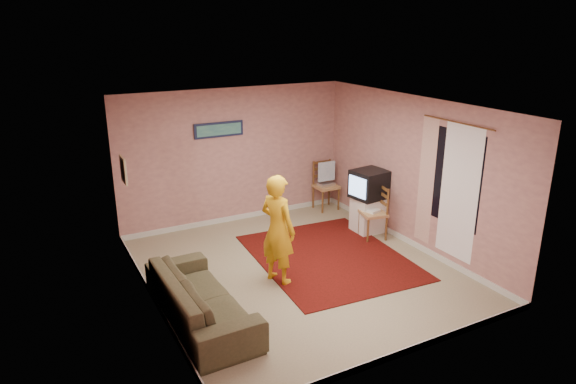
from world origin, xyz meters
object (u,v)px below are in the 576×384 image
tv_cabinet (368,214)px  person (278,229)px  sofa (201,298)px  chair_a (326,181)px  chair_b (374,207)px  crt_tv (369,184)px

tv_cabinet → person: size_ratio=0.40×
tv_cabinet → sofa: 4.01m
chair_a → chair_b: (-0.06, -1.69, -0.03)m
sofa → person: person is taller
tv_cabinet → chair_a: bearing=92.0°
chair_b → person: bearing=-62.2°
chair_a → crt_tv: bearing=-88.6°
crt_tv → sofa: crt_tv is taller
person → tv_cabinet: bearing=-89.8°
crt_tv → chair_a: bearing=84.3°
sofa → chair_b: bearing=-74.0°
tv_cabinet → chair_a: chair_a is taller
crt_tv → person: (-2.36, -0.94, -0.09)m
crt_tv → chair_b: crt_tv is taller
crt_tv → chair_b: bearing=-117.1°
crt_tv → chair_a: crt_tv is taller
chair_b → sofa: 3.82m
chair_a → chair_b: 1.69m
chair_a → person: 3.30m
sofa → crt_tv: bearing=-70.5°
chair_a → sofa: chair_a is taller
crt_tv → chair_b: 0.45m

